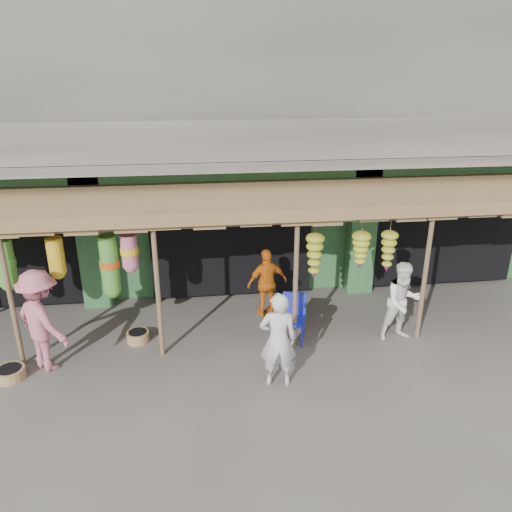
{
  "coord_description": "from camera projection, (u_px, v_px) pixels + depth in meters",
  "views": [
    {
      "loc": [
        -0.78,
        -8.4,
        5.13
      ],
      "look_at": [
        0.42,
        1.0,
        1.42
      ],
      "focal_mm": 35.0,
      "sensor_mm": 36.0,
      "label": 1
    }
  ],
  "objects": [
    {
      "name": "basket_mid",
      "position": [
        10.0,
        374.0,
        8.6
      ],
      "size": [
        0.61,
        0.61,
        0.19
      ],
      "primitive_type": "cylinder",
      "rotation": [
        0.0,
        0.0,
        0.24
      ],
      "color": "olive",
      "rests_on": "ground"
    },
    {
      "name": "awning",
      "position": [
        228.0,
        205.0,
        9.5
      ],
      "size": [
        14.0,
        2.7,
        2.79
      ],
      "color": "brown",
      "rests_on": "ground"
    },
    {
      "name": "ground",
      "position": [
        241.0,
        343.0,
        9.72
      ],
      "size": [
        80.0,
        80.0,
        0.0
      ],
      "primitive_type": "plane",
      "color": "#514C47",
      "rests_on": "ground"
    },
    {
      "name": "blue_chair",
      "position": [
        294.0,
        315.0,
        9.66
      ],
      "size": [
        0.58,
        0.58,
        0.96
      ],
      "rotation": [
        0.0,
        0.0,
        -0.3
      ],
      "color": "#1B22B1",
      "rests_on": "ground"
    },
    {
      "name": "person_right",
      "position": [
        403.0,
        302.0,
        9.6
      ],
      "size": [
        0.85,
        0.7,
        1.61
      ],
      "primitive_type": "imported",
      "rotation": [
        0.0,
        0.0,
        0.12
      ],
      "color": "white",
      "rests_on": "ground"
    },
    {
      "name": "person_front",
      "position": [
        278.0,
        340.0,
        8.21
      ],
      "size": [
        0.65,
        0.47,
        1.69
      ],
      "primitive_type": "imported",
      "rotation": [
        0.0,
        0.0,
        3.04
      ],
      "color": "beige",
      "rests_on": "ground"
    },
    {
      "name": "person_vendor",
      "position": [
        267.0,
        283.0,
        10.55
      ],
      "size": [
        0.94,
        0.56,
        1.5
      ],
      "primitive_type": "imported",
      "rotation": [
        0.0,
        0.0,
        3.37
      ],
      "color": "orange",
      "rests_on": "ground"
    },
    {
      "name": "person_shopper",
      "position": [
        42.0,
        321.0,
        8.63
      ],
      "size": [
        1.36,
        1.33,
        1.87
      ],
      "primitive_type": "imported",
      "rotation": [
        0.0,
        0.0,
        2.4
      ],
      "color": "#BF6575",
      "rests_on": "ground"
    },
    {
      "name": "basket_right",
      "position": [
        138.0,
        336.0,
        9.76
      ],
      "size": [
        0.52,
        0.52,
        0.2
      ],
      "primitive_type": "cylinder",
      "rotation": [
        0.0,
        0.0,
        -0.21
      ],
      "color": "#AB7C4F",
      "rests_on": "ground"
    },
    {
      "name": "building",
      "position": [
        221.0,
        133.0,
        12.98
      ],
      "size": [
        16.4,
        6.8,
        7.0
      ],
      "color": "gray",
      "rests_on": "ground"
    }
  ]
}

